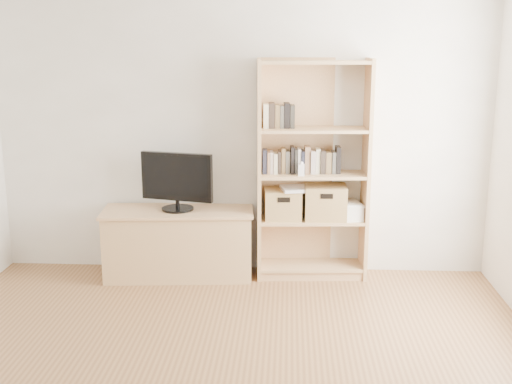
# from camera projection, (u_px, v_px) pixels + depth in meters

# --- Properties ---
(back_wall) EXTENTS (4.50, 0.02, 2.60)m
(back_wall) POSITION_uv_depth(u_px,v_px,m) (242.00, 132.00, 5.84)
(back_wall) COLOR beige
(back_wall) RESTS_ON floor
(tv_stand) EXTENTS (1.35, 0.60, 0.60)m
(tv_stand) POSITION_uv_depth(u_px,v_px,m) (179.00, 244.00, 5.86)
(tv_stand) COLOR tan
(tv_stand) RESTS_ON floor
(bookshelf) EXTENTS (1.01, 0.41, 1.97)m
(bookshelf) POSITION_uv_depth(u_px,v_px,m) (313.00, 171.00, 5.71)
(bookshelf) COLOR tan
(bookshelf) RESTS_ON floor
(television) EXTENTS (0.66, 0.21, 0.52)m
(television) POSITION_uv_depth(u_px,v_px,m) (177.00, 181.00, 5.72)
(television) COLOR black
(television) RESTS_ON tv_stand
(books_row_mid) EXTENTS (0.90, 0.24, 0.24)m
(books_row_mid) POSITION_uv_depth(u_px,v_px,m) (313.00, 160.00, 5.70)
(books_row_mid) COLOR #1E202D
(books_row_mid) RESTS_ON bookshelf
(books_row_upper) EXTENTS (0.35, 0.14, 0.18)m
(books_row_upper) POSITION_uv_depth(u_px,v_px,m) (288.00, 117.00, 5.61)
(books_row_upper) COLOR #1E202D
(books_row_upper) RESTS_ON bookshelf
(baby_monitor) EXTENTS (0.06, 0.04, 0.10)m
(baby_monitor) POSITION_uv_depth(u_px,v_px,m) (301.00, 170.00, 5.59)
(baby_monitor) COLOR white
(baby_monitor) RESTS_ON bookshelf
(basket_left) EXTENTS (0.34, 0.29, 0.27)m
(basket_left) POSITION_uv_depth(u_px,v_px,m) (283.00, 204.00, 5.77)
(basket_left) COLOR tan
(basket_left) RESTS_ON bookshelf
(basket_right) EXTENTS (0.37, 0.31, 0.30)m
(basket_right) POSITION_uv_depth(u_px,v_px,m) (325.00, 202.00, 5.77)
(basket_right) COLOR tan
(basket_right) RESTS_ON bookshelf
(laptop) EXTENTS (0.41, 0.33, 0.03)m
(laptop) POSITION_uv_depth(u_px,v_px,m) (302.00, 188.00, 5.73)
(laptop) COLOR white
(laptop) RESTS_ON basket_left
(magazine_stack) EXTENTS (0.24, 0.31, 0.13)m
(magazine_stack) POSITION_uv_depth(u_px,v_px,m) (349.00, 211.00, 5.79)
(magazine_stack) COLOR silver
(magazine_stack) RESTS_ON bookshelf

